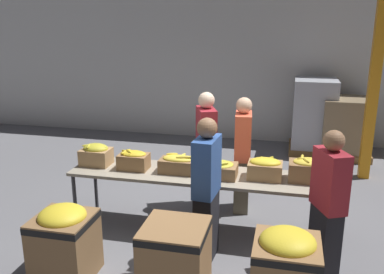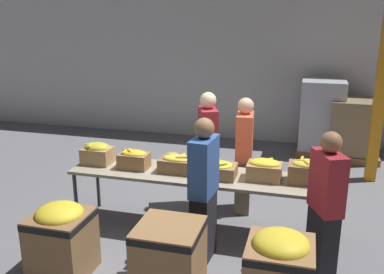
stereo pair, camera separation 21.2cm
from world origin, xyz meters
TOP-DOWN VIEW (x-y plane):
  - ground_plane at (0.00, 0.00)m, footprint 30.00×30.00m
  - wall_back at (0.00, 4.43)m, footprint 16.00×0.08m
  - sorting_table at (0.00, 0.00)m, footprint 3.34×0.75m
  - banana_box_0 at (-1.43, 0.02)m, footprint 0.39×0.30m
  - banana_box_1 at (-0.88, -0.02)m, footprint 0.39×0.27m
  - banana_box_2 at (-0.27, -0.02)m, footprint 0.48×0.28m
  - banana_box_3 at (0.27, -0.05)m, footprint 0.43×0.33m
  - banana_box_4 at (0.83, 0.02)m, footprint 0.42×0.31m
  - banana_box_5 at (1.36, 0.06)m, footprint 0.49×0.31m
  - volunteer_0 at (-0.06, 0.74)m, footprint 0.38×0.51m
  - volunteer_1 at (1.54, -0.65)m, footprint 0.38×0.49m
  - volunteer_2 at (0.47, 0.75)m, footprint 0.26×0.47m
  - volunteer_3 at (0.22, -0.61)m, footprint 0.27×0.47m
  - donation_bin_0 at (-1.19, -1.35)m, footprint 0.60×0.60m
  - donation_bin_1 at (0.04, -1.35)m, footprint 0.64×0.64m
  - donation_bin_2 at (1.13, -1.35)m, footprint 0.63×0.63m
  - support_pillar at (2.42, 2.51)m, footprint 0.17×0.17m
  - pallet_stack_0 at (1.58, 3.78)m, footprint 0.91×0.91m
  - pallet_stack_1 at (2.20, 3.69)m, footprint 0.99×0.99m

SIDE VIEW (x-z plane):
  - ground_plane at x=0.00m, z-range 0.00..0.00m
  - donation_bin_1 at x=0.04m, z-range 0.03..0.78m
  - donation_bin_2 at x=1.13m, z-range 0.02..0.85m
  - donation_bin_0 at x=-1.19m, z-range 0.02..0.85m
  - pallet_stack_1 at x=2.20m, z-range -0.01..1.16m
  - pallet_stack_0 at x=1.58m, z-range -0.01..1.50m
  - sorting_table at x=0.00m, z-range 0.35..1.15m
  - volunteer_1 at x=1.54m, z-range 0.00..1.64m
  - volunteer_2 at x=0.47m, z-range -0.01..1.66m
  - volunteer_3 at x=0.22m, z-range -0.01..1.69m
  - volunteer_0 at x=-0.06m, z-range -0.01..1.72m
  - banana_box_3 at x=0.27m, z-range 0.79..1.02m
  - banana_box_2 at x=-0.27m, z-range 0.79..1.04m
  - banana_box_1 at x=-0.88m, z-range 0.79..1.06m
  - banana_box_4 at x=0.83m, z-range 0.80..1.07m
  - banana_box_5 at x=1.36m, z-range 0.79..1.10m
  - banana_box_0 at x=-1.43m, z-range 0.80..1.10m
  - wall_back at x=0.00m, z-range 0.00..4.00m
  - support_pillar at x=2.42m, z-range 0.00..4.00m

